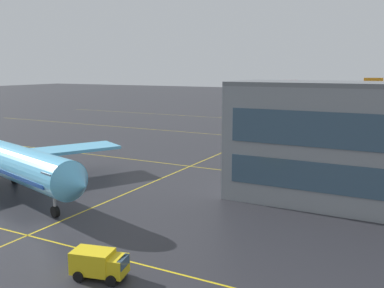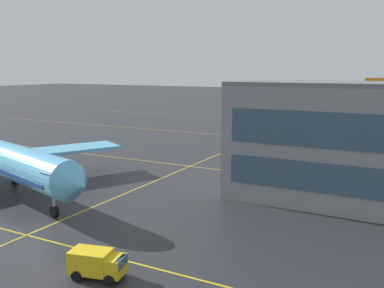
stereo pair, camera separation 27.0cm
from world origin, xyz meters
name	(u,v)px [view 1 (the left image)]	position (x,y,z in m)	size (l,w,h in m)	color
ground_plane	(44,228)	(0.00, 0.00, 0.00)	(600.00, 600.00, 0.00)	#28282D
airliner_second_row	(353,147)	(23.15, 40.98, 3.49)	(31.97, 27.36, 10.22)	white
airliner_third_row	(353,116)	(18.18, 77.88, 4.35)	(40.34, 34.40, 12.74)	blue
airliner_far_left_stand	(316,105)	(4.19, 103.50, 4.36)	(41.00, 34.95, 12.78)	orange
taxiway_markings	(229,149)	(0.00, 46.62, 0.00)	(168.74, 142.63, 0.01)	yellow
service_truck_red_van	(100,263)	(11.42, -5.25, 1.18)	(4.42, 2.90, 2.10)	yellow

